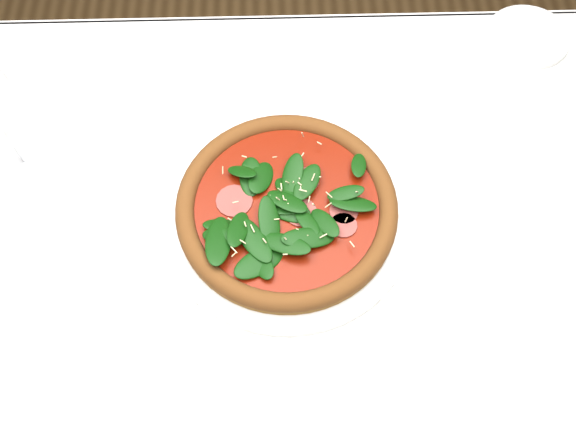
{
  "coord_description": "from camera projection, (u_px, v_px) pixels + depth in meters",
  "views": [
    {
      "loc": [
        0.04,
        -0.42,
        1.56
      ],
      "look_at": [
        0.05,
        0.0,
        0.77
      ],
      "focal_mm": 40.0,
      "sensor_mm": 36.0,
      "label": 1
    }
  ],
  "objects": [
    {
      "name": "pizza",
      "position": [
        287.0,
        205.0,
        0.9
      ],
      "size": [
        0.39,
        0.39,
        0.04
      ],
      "rotation": [
        0.0,
        0.0,
        0.3
      ],
      "color": "#936323",
      "rests_on": "plate"
    },
    {
      "name": "ground",
      "position": [
        266.0,
        363.0,
        1.58
      ],
      "size": [
        6.0,
        6.0,
        0.0
      ],
      "primitive_type": "plane",
      "color": "brown",
      "rests_on": "ground"
    },
    {
      "name": "dining_table",
      "position": [
        253.0,
        253.0,
        1.0
      ],
      "size": [
        1.21,
        0.81,
        0.75
      ],
      "color": "white",
      "rests_on": "ground"
    },
    {
      "name": "saucer_far",
      "position": [
        529.0,
        36.0,
        1.08
      ],
      "size": [
        0.14,
        0.14,
        0.01
      ],
      "color": "silver",
      "rests_on": "dining_table"
    },
    {
      "name": "plate",
      "position": [
        287.0,
        212.0,
        0.92
      ],
      "size": [
        0.36,
        0.36,
        0.02
      ],
      "color": "silver",
      "rests_on": "dining_table"
    }
  ]
}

